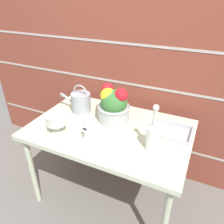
{
  "coord_description": "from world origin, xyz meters",
  "views": [
    {
      "loc": [
        0.62,
        -1.28,
        1.69
      ],
      "look_at": [
        0.0,
        0.04,
        0.86
      ],
      "focal_mm": 35.0,
      "sensor_mm": 36.0,
      "label": 1
    }
  ],
  "objects": [
    {
      "name": "figurine_vase",
      "position": [
        -0.07,
        -0.24,
        0.81
      ],
      "size": [
        0.06,
        0.06,
        0.18
      ],
      "color": "white",
      "rests_on": "patio_table"
    },
    {
      "name": "patio_table",
      "position": [
        0.0,
        0.0,
        0.67
      ],
      "size": [
        1.24,
        0.81,
        0.74
      ],
      "color": "beige",
      "rests_on": "ground_plane"
    },
    {
      "name": "watering_can",
      "position": [
        -0.35,
        0.13,
        0.83
      ],
      "size": [
        0.31,
        0.17,
        0.25
      ],
      "color": "#9EA3A8",
      "rests_on": "patio_table"
    },
    {
      "name": "brick_wall",
      "position": [
        0.0,
        0.53,
        1.1
      ],
      "size": [
        3.6,
        0.08,
        2.2
      ],
      "color": "brown",
      "rests_on": "ground_plane"
    },
    {
      "name": "crystal_pedestal_bowl",
      "position": [
        -0.34,
        -0.21,
        0.84
      ],
      "size": [
        0.16,
        0.16,
        0.15
      ],
      "color": "silver",
      "rests_on": "patio_table"
    },
    {
      "name": "flower_planter",
      "position": [
        -0.02,
        0.11,
        0.88
      ],
      "size": [
        0.26,
        0.26,
        0.3
      ],
      "color": "#ADADB2",
      "rests_on": "patio_table"
    },
    {
      "name": "glass_decanter",
      "position": [
        0.37,
        -0.11,
        0.86
      ],
      "size": [
        0.09,
        0.09,
        0.34
      ],
      "color": "silver",
      "rests_on": "patio_table"
    },
    {
      "name": "wire_tray",
      "position": [
        0.46,
        0.12,
        0.75
      ],
      "size": [
        0.28,
        0.23,
        0.04
      ],
      "color": "#B7B7BC",
      "rests_on": "patio_table"
    },
    {
      "name": "ground_plane",
      "position": [
        0.0,
        0.0,
        0.0
      ],
      "size": [
        12.0,
        12.0,
        0.0
      ],
      "primitive_type": "plane",
      "color": "slate"
    }
  ]
}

